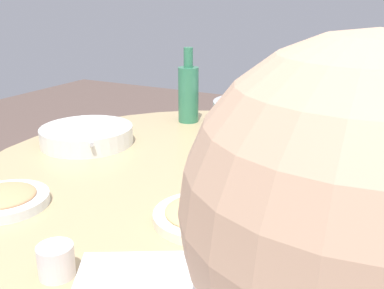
{
  "coord_description": "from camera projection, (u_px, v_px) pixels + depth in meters",
  "views": [
    {
      "loc": [
        -0.47,
        1.01,
        1.2
      ],
      "look_at": [
        0.13,
        -0.11,
        0.77
      ],
      "focal_mm": 41.8,
      "sensor_mm": 36.0,
      "label": 1
    }
  ],
  "objects": [
    {
      "name": "soup_bowl",
      "position": [
        87.0,
        136.0,
        1.41
      ],
      "size": [
        0.29,
        0.29,
        0.06
      ],
      "color": "white",
      "rests_on": "round_dining_table"
    },
    {
      "name": "green_bottle",
      "position": [
        188.0,
        92.0,
        1.63
      ],
      "size": [
        0.07,
        0.07,
        0.27
      ],
      "color": "#327955",
      "rests_on": "round_dining_table"
    },
    {
      "name": "tea_cup_side",
      "position": [
        56.0,
        261.0,
        0.75
      ],
      "size": [
        0.06,
        0.06,
        0.06
      ],
      "primitive_type": "cylinder",
      "color": "white",
      "rests_on": "round_dining_table"
    },
    {
      "name": "round_dining_table",
      "position": [
        214.0,
        208.0,
        1.23
      ],
      "size": [
        1.32,
        1.32,
        0.75
      ],
      "color": "#99999E",
      "rests_on": "ground"
    },
    {
      "name": "dish_greens",
      "position": [
        339.0,
        182.0,
        1.09
      ],
      "size": [
        0.21,
        0.21,
        0.05
      ],
      "color": "silver",
      "rests_on": "round_dining_table"
    },
    {
      "name": "dish_noodles",
      "position": [
        204.0,
        214.0,
        0.93
      ],
      "size": [
        0.21,
        0.21,
        0.04
      ],
      "color": "silver",
      "rests_on": "round_dining_table"
    },
    {
      "name": "rice_bowl",
      "position": [
        253.0,
        115.0,
        1.55
      ],
      "size": [
        0.28,
        0.28,
        0.11
      ],
      "color": "#B2B5BA",
      "rests_on": "round_dining_table"
    },
    {
      "name": "dish_shrimp",
      "position": [
        4.0,
        199.0,
        1.0
      ],
      "size": [
        0.2,
        0.2,
        0.04
      ],
      "color": "white",
      "rests_on": "round_dining_table"
    }
  ]
}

